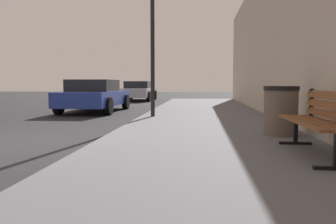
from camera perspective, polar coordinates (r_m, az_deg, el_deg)
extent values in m
cube|color=#5B5B60|center=(5.89, 7.58, -5.43)|extent=(4.00, 32.00, 0.15)
cube|color=brown|center=(4.90, 21.27, -1.58)|extent=(0.12, 1.85, 0.04)
cube|color=brown|center=(4.94, 22.66, -1.58)|extent=(0.12, 1.85, 0.04)
cube|color=brown|center=(4.98, 24.03, -1.58)|extent=(0.12, 1.85, 0.04)
cube|color=brown|center=(5.02, 25.38, -1.58)|extent=(0.12, 1.85, 0.04)
cube|color=brown|center=(5.02, 25.77, -0.44)|extent=(0.06, 1.85, 0.11)
cube|color=brown|center=(5.01, 25.83, 1.04)|extent=(0.06, 1.85, 0.11)
cube|color=brown|center=(5.00, 25.88, 2.52)|extent=(0.06, 1.85, 0.11)
cube|color=black|center=(4.28, 26.55, -8.51)|extent=(0.50, 0.06, 0.04)
cube|color=black|center=(5.75, 20.77, -2.93)|extent=(0.06, 0.06, 0.45)
cube|color=black|center=(5.78, 20.71, -4.94)|extent=(0.50, 0.06, 0.04)
cube|color=black|center=(5.77, 23.10, 1.47)|extent=(0.05, 0.05, 0.44)
cylinder|color=brown|center=(6.70, 18.52, -0.11)|extent=(0.62, 0.62, 0.84)
cylinder|color=black|center=(6.68, 18.62, 3.84)|extent=(0.65, 0.65, 0.08)
cylinder|color=black|center=(10.05, -2.63, 10.95)|extent=(0.12, 0.12, 4.08)
cube|color=#233899|center=(13.77, -12.19, 2.33)|extent=(1.83, 4.44, 0.55)
cube|color=black|center=(13.55, -12.51, 4.40)|extent=(1.61, 2.00, 0.45)
cylinder|color=black|center=(15.42, -13.82, 1.72)|extent=(0.22, 0.64, 0.64)
cylinder|color=black|center=(14.91, -7.15, 1.72)|extent=(0.22, 0.64, 0.64)
cylinder|color=black|center=(12.77, -18.03, 1.00)|extent=(0.22, 0.64, 0.64)
cylinder|color=black|center=(12.16, -10.07, 0.98)|extent=(0.22, 0.64, 0.64)
cube|color=#B7B7BF|center=(22.41, -4.92, 3.34)|extent=(1.72, 4.60, 0.55)
cube|color=black|center=(22.18, -5.04, 4.62)|extent=(1.51, 2.07, 0.45)
cylinder|color=black|center=(24.03, -6.31, 2.89)|extent=(0.22, 0.64, 0.64)
cylinder|color=black|center=(23.74, -2.23, 2.89)|extent=(0.22, 0.64, 0.64)
cylinder|color=black|center=(21.16, -7.93, 2.62)|extent=(0.22, 0.64, 0.64)
cylinder|color=black|center=(20.83, -3.31, 2.62)|extent=(0.22, 0.64, 0.64)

